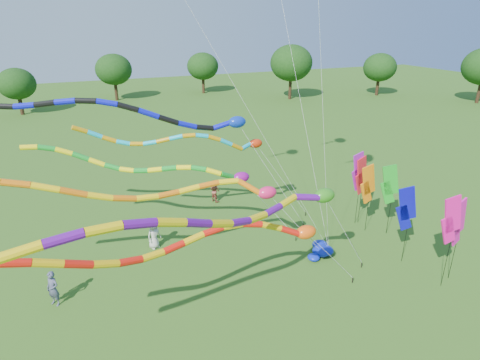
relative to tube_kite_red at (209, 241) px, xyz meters
name	(u,v)px	position (x,y,z in m)	size (l,w,h in m)	color
ground	(332,309)	(5.46, -0.76, -4.37)	(160.00, 160.00, 0.00)	#2A5717
tree_ring	(368,170)	(8.46, 1.47, 1.15)	(120.43, 122.88, 9.38)	#382314
tube_kite_red	(209,241)	(0.00, 0.00, 0.00)	(14.77, 1.95, 6.58)	black
tube_kite_orange	(156,190)	(-1.15, 3.89, 0.75)	(17.00, 1.35, 7.32)	black
tube_kite_purple	(227,215)	(0.28, -1.15, 1.58)	(16.63, 4.71, 7.90)	black
tube_kite_blue	(138,114)	(-1.06, 7.78, 3.35)	(17.32, 3.43, 9.54)	black
tube_kite_cyan	(196,141)	(1.94, 7.88, 1.58)	(13.25, 1.45, 7.75)	black
tube_kite_green	(166,168)	(0.04, 7.32, 0.45)	(13.52, 4.26, 6.92)	black
banner_pole_magenta_b	(459,223)	(12.02, -1.10, -1.14)	(1.15, 0.35, 4.49)	black
banner_pole_violet	(358,172)	(11.38, 5.58, -0.80)	(1.16, 0.27, 4.84)	black
banner_pole_magenta_a	(451,220)	(11.17, -1.33, -0.73)	(1.16, 0.23, 4.91)	black
banner_pole_red	(361,176)	(11.62, 5.56, -1.10)	(1.14, 0.40, 4.54)	black
banner_pole_orange	(368,184)	(11.35, 4.59, -1.25)	(1.16, 0.13, 4.38)	black
banner_pole_green	(389,185)	(12.31, 3.86, -1.14)	(1.10, 0.52, 4.50)	black
banner_pole_blue_a	(406,209)	(10.94, 1.12, -1.21)	(1.13, 0.43, 4.43)	black
blue_nylon_heap	(314,251)	(7.12, 3.37, -4.11)	(1.71, 1.81, 0.57)	#0D22B2
person_a	(154,235)	(-0.86, 7.61, -3.54)	(0.81, 0.53, 1.66)	beige
person_b	(53,289)	(-6.06, 4.44, -3.51)	(0.63, 0.41, 1.73)	#474A63
person_c	(215,191)	(4.44, 12.25, -3.57)	(0.79, 0.61, 1.62)	#9A4938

